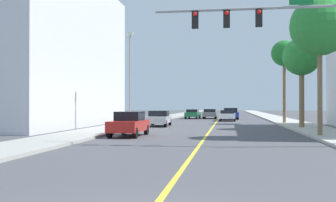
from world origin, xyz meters
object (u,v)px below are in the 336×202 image
Objects in this scene: palm_mid at (302,58)px; palm_far at (284,55)px; street_lamp at (130,74)px; car_gray at (210,113)px; car_silver at (159,118)px; car_red at (129,124)px; traffic_signal_mast at (277,36)px; palm_near at (320,27)px; car_green at (193,114)px; car_blue at (230,113)px; car_white at (228,115)px.

palm_mid is 8.72m from palm_far.
street_lamp is 1.67× the size of car_gray.
car_red reaches higher than car_silver.
traffic_signal_mast is 6.04m from palm_near.
car_red is (-1.07, -32.28, 0.07)m from car_green.
palm_near is (2.99, 5.08, 1.32)m from traffic_signal_mast.
street_lamp is 1.66× the size of car_blue.
street_lamp reaches higher than car_blue.
traffic_signal_mast is 19.01m from car_silver.
palm_far is at bearing -61.86° from car_gray.
car_blue is (-2.06, 35.00, -4.37)m from traffic_signal_mast.
car_blue is (-5.05, 29.92, -5.69)m from palm_near.
palm_far reaches higher than traffic_signal_mast.
car_white is 14.32m from car_silver.
car_blue is at bearing 104.47° from palm_mid.
car_silver is at bearing -114.50° from car_white.
car_gray reaches higher than car_white.
street_lamp reaches higher than car_red.
car_red is (-6.25, -30.38, -0.02)m from car_blue.
palm_near is at bearing 59.54° from traffic_signal_mast.
palm_near is at bearing -82.85° from car_blue.
car_green reaches higher than car_white.
car_white is (-5.85, 15.69, -4.97)m from palm_mid.
car_blue is at bearing 93.37° from traffic_signal_mast.
palm_near reaches higher than car_blue.
car_red reaches higher than car_white.
palm_far is at bearing -51.77° from car_green.
car_white is (-5.65, 7.07, -6.27)m from palm_far.
car_silver is (-11.94, 2.72, -4.93)m from palm_mid.
traffic_signal_mast is 1.90× the size of car_gray.
palm_mid reaches higher than traffic_signal_mast.
palm_far is at bearing 36.17° from street_lamp.
palm_near reaches higher than car_red.
palm_far is at bearing -50.70° from car_white.
car_silver is at bearing -111.54° from car_blue.
street_lamp is 1.65× the size of car_silver.
traffic_signal_mast is 1.08× the size of palm_near.
car_white is at bearing -96.02° from car_blue.
palm_near is 33.84m from car_gray.
traffic_signal_mast is 37.87m from car_green.
car_green is (2.98, 24.42, -3.71)m from street_lamp.
car_silver reaches higher than car_green.
palm_near is at bearing 133.45° from car_silver.
car_white is 8.93m from car_green.
car_white is 0.98× the size of car_blue.
traffic_signal_mast is 1.23× the size of palm_mid.
traffic_signal_mast reaches higher than car_red.
palm_far is 19.02m from car_green.
car_white is 1.09× the size of car_red.
street_lamp is 1.08× the size of palm_mid.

